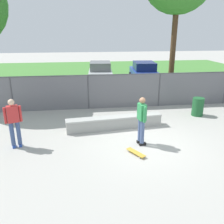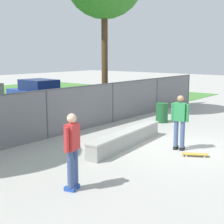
% 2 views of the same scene
% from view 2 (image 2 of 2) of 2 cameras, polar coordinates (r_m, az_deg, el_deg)
% --- Properties ---
extents(ground_plane, '(80.00, 80.00, 0.00)m').
position_cam_2_polar(ground_plane, '(11.54, 11.63, -6.09)').
color(ground_plane, '#ADAAA3').
extents(concrete_ledge, '(4.21, 0.93, 0.55)m').
position_cam_2_polar(concrete_ledge, '(11.47, 2.50, -4.56)').
color(concrete_ledge, '#999993').
rests_on(concrete_ledge, ground).
extents(skateboarder, '(0.32, 0.59, 1.82)m').
position_cam_2_polar(skateboarder, '(11.11, 11.56, -1.36)').
color(skateboarder, black).
rests_on(skateboarder, ground).
extents(skateboard, '(0.58, 0.79, 0.09)m').
position_cam_2_polar(skateboard, '(10.71, 14.11, -7.05)').
color(skateboard, gold).
rests_on(skateboard, ground).
extents(chainlink_fence, '(19.69, 0.07, 1.86)m').
position_cam_2_polar(chainlink_fence, '(13.90, -4.93, 1.06)').
color(chainlink_fence, '#4C4C51').
rests_on(chainlink_fence, ground).
extents(car_blue, '(2.26, 4.33, 1.66)m').
position_cam_2_polar(car_blue, '(20.47, -12.59, 3.20)').
color(car_blue, '#233D9E').
rests_on(car_blue, ground).
extents(bystander, '(0.58, 0.36, 1.82)m').
position_cam_2_polar(bystander, '(7.72, -6.84, -6.19)').
color(bystander, '#2647A5').
rests_on(bystander, ground).
extents(trash_bin, '(0.56, 0.56, 0.90)m').
position_cam_2_polar(trash_bin, '(15.62, 8.56, -0.13)').
color(trash_bin, '#1E592D').
rests_on(trash_bin, ground).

